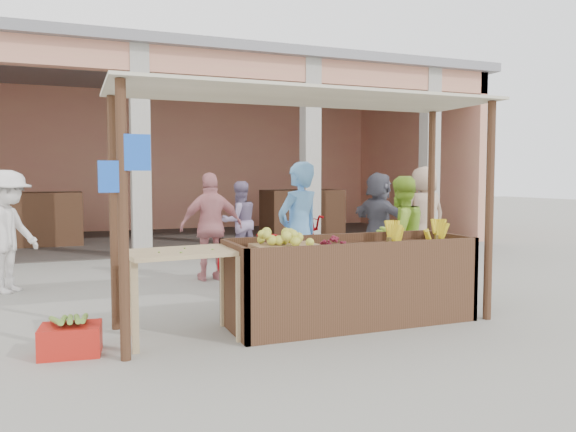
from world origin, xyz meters
name	(u,v)px	position (x,y,z in m)	size (l,w,h in m)	color
ground	(306,326)	(0.00, 0.00, 0.00)	(60.00, 60.00, 0.00)	gray
market_building	(168,131)	(0.05, 8.93, 2.70)	(14.40, 6.40, 4.20)	tan
fruit_stall	(349,285)	(0.50, 0.00, 0.40)	(2.60, 0.95, 0.80)	#492D1D
stall_awning	(303,135)	(-0.01, 0.06, 1.98)	(4.09, 1.35, 2.39)	#492D1D
banana_heap	(411,236)	(1.25, -0.02, 0.89)	(1.02, 0.56, 0.19)	yellow
melon_tray	(288,243)	(-0.22, -0.03, 0.89)	(0.66, 0.57, 0.18)	#926E4B
berry_heap	(333,243)	(0.29, -0.03, 0.86)	(0.41, 0.33, 0.13)	maroon
side_table	(182,265)	(-1.28, 0.02, 0.71)	(1.12, 0.81, 0.85)	tan
papaya_pile	(182,241)	(-1.28, 0.02, 0.94)	(0.64, 0.37, 0.18)	#479330
red_crate	(71,340)	(-2.28, -0.13, 0.13)	(0.51, 0.36, 0.26)	#B41C13
plantain_bundle	(70,321)	(-2.28, -0.13, 0.30)	(0.38, 0.27, 0.08)	olive
produce_sacks	(330,235)	(2.92, 5.53, 0.31)	(1.03, 0.77, 0.62)	maroon
vendor_blue	(299,229)	(0.29, 0.92, 0.92)	(0.69, 0.51, 1.84)	#5DA2E9
vendor_green	(401,232)	(1.80, 1.04, 0.82)	(0.79, 0.46, 1.64)	#9CD135
motorcycle	(282,248)	(0.60, 2.30, 0.52)	(2.00, 0.69, 1.04)	#880508
shopper_a	(8,227)	(-3.04, 3.01, 0.88)	(1.14, 0.57, 1.77)	silver
shopper_b	(211,223)	(-0.30, 2.92, 0.86)	(1.01, 0.54, 1.72)	#C97B7F
shopper_c	(424,210)	(3.63, 3.15, 0.96)	(0.93, 0.60, 1.92)	tan
shopper_d	(379,216)	(2.83, 3.36, 0.86)	(1.59, 0.65, 1.72)	#494854
shopper_f	(239,218)	(0.61, 4.55, 0.80)	(0.78, 0.45, 1.61)	gray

